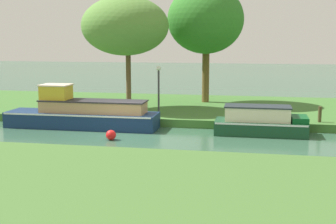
% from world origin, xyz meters
% --- Properties ---
extents(ground_plane, '(120.00, 120.00, 0.00)m').
position_xyz_m(ground_plane, '(0.00, 0.00, 0.00)').
color(ground_plane, '#355D45').
extents(riverbank_far, '(72.00, 10.00, 0.40)m').
position_xyz_m(riverbank_far, '(0.00, 7.00, 0.20)').
color(riverbank_far, '#3D6D2E').
rests_on(riverbank_far, ground_plane).
extents(riverbank_near, '(72.00, 10.00, 0.40)m').
position_xyz_m(riverbank_near, '(0.00, -9.00, 0.20)').
color(riverbank_near, '#426B2F').
rests_on(riverbank_near, ground_plane).
extents(navy_barge, '(7.47, 1.75, 2.10)m').
position_xyz_m(navy_barge, '(-2.46, 1.20, 0.67)').
color(navy_barge, navy).
rests_on(navy_barge, ground_plane).
extents(forest_narrowboat, '(4.10, 1.67, 1.31)m').
position_xyz_m(forest_narrowboat, '(6.07, 1.20, 0.57)').
color(forest_narrowboat, '#184228').
rests_on(forest_narrowboat, ground_plane).
extents(willow_tree_left, '(4.82, 4.49, 6.21)m').
position_xyz_m(willow_tree_left, '(-1.34, 4.97, 4.98)').
color(willow_tree_left, brown).
rests_on(willow_tree_left, riverbank_far).
extents(willow_tree_centre, '(4.55, 4.68, 7.08)m').
position_xyz_m(willow_tree_centre, '(2.74, 8.10, 5.41)').
color(willow_tree_centre, brown).
rests_on(willow_tree_centre, riverbank_far).
extents(lamp_post, '(0.24, 0.24, 2.51)m').
position_xyz_m(lamp_post, '(0.84, 3.49, 2.01)').
color(lamp_post, '#333338').
rests_on(lamp_post, riverbank_far).
extents(mooring_post_near, '(0.15, 0.15, 0.63)m').
position_xyz_m(mooring_post_near, '(-1.94, 2.64, 0.72)').
color(mooring_post_near, '#4E3B28').
rests_on(mooring_post_near, riverbank_far).
extents(mooring_post_far, '(0.16, 0.16, 0.74)m').
position_xyz_m(mooring_post_far, '(8.81, 2.64, 0.77)').
color(mooring_post_far, '#473E23').
rests_on(mooring_post_far, riverbank_far).
extents(channel_buoy, '(0.44, 0.44, 0.44)m').
position_xyz_m(channel_buoy, '(-0.26, -1.21, 0.22)').
color(channel_buoy, red).
rests_on(channel_buoy, ground_plane).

